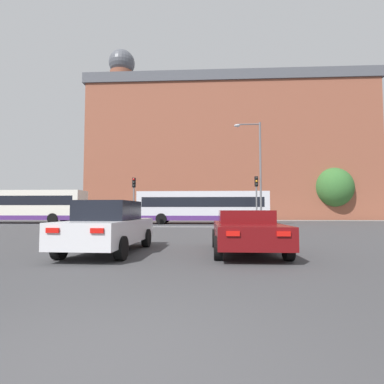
% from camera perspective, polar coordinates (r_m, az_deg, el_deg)
% --- Properties ---
extents(ground_plane, '(400.00, 400.00, 0.00)m').
position_cam_1_polar(ground_plane, '(3.02, -17.59, -29.24)').
color(ground_plane, '#3D3D3F').
extents(stop_line_strip, '(7.82, 0.30, 0.01)m').
position_cam_1_polar(stop_line_strip, '(23.34, 0.74, -6.65)').
color(stop_line_strip, silver).
rests_on(stop_line_strip, ground_plane).
extents(far_pavement, '(68.68, 2.50, 0.01)m').
position_cam_1_polar(far_pavement, '(37.76, 1.62, -5.41)').
color(far_pavement, gray).
rests_on(far_pavement, ground_plane).
extents(brick_civic_building, '(41.02, 12.08, 26.79)m').
position_cam_1_polar(brick_civic_building, '(46.78, 6.55, 7.85)').
color(brick_civic_building, brown).
rests_on(brick_civic_building, ground_plane).
extents(car_saloon_left, '(2.00, 4.64, 1.60)m').
position_cam_1_polar(car_saloon_left, '(9.72, -15.49, -6.38)').
color(car_saloon_left, silver).
rests_on(car_saloon_left, ground_plane).
extents(car_roadster_right, '(2.04, 4.43, 1.31)m').
position_cam_1_polar(car_roadster_right, '(9.45, 10.27, -7.34)').
color(car_roadster_right, '#600C0F').
rests_on(car_roadster_right, ground_plane).
extents(bus_crossing_lead, '(12.19, 2.73, 3.04)m').
position_cam_1_polar(bus_crossing_lead, '(28.49, 2.03, -2.79)').
color(bus_crossing_lead, silver).
rests_on(bus_crossing_lead, ground_plane).
extents(bus_crossing_trailing, '(12.48, 2.64, 3.22)m').
position_cam_1_polar(bus_crossing_trailing, '(34.23, -29.73, -2.27)').
color(bus_crossing_trailing, silver).
rests_on(bus_crossing_trailing, ground_plane).
extents(traffic_light_near_right, '(0.26, 0.31, 4.00)m').
position_cam_1_polar(traffic_light_near_right, '(24.47, 12.18, -0.10)').
color(traffic_light_near_right, slate).
rests_on(traffic_light_near_right, ground_plane).
extents(traffic_light_far_right, '(0.26, 0.31, 3.63)m').
position_cam_1_polar(traffic_light_far_right, '(37.40, 9.37, -1.61)').
color(traffic_light_far_right, slate).
rests_on(traffic_light_far_right, ground_plane).
extents(traffic_light_near_left, '(0.26, 0.31, 3.96)m').
position_cam_1_polar(traffic_light_near_left, '(25.01, -11.03, -0.24)').
color(traffic_light_near_left, slate).
rests_on(traffic_light_near_left, ground_plane).
extents(street_lamp_junction, '(2.18, 0.36, 8.45)m').
position_cam_1_polar(street_lamp_junction, '(24.85, 12.15, 5.34)').
color(street_lamp_junction, slate).
rests_on(street_lamp_junction, ground_plane).
extents(pedestrian_waiting, '(0.45, 0.36, 1.84)m').
position_cam_1_polar(pedestrian_waiting, '(38.00, 8.91, -3.71)').
color(pedestrian_waiting, brown).
rests_on(pedestrian_waiting, ground_plane).
extents(pedestrian_walking_east, '(0.44, 0.29, 1.77)m').
position_cam_1_polar(pedestrian_walking_east, '(37.80, -6.46, -3.81)').
color(pedestrian_walking_east, '#333851').
rests_on(pedestrian_walking_east, ground_plane).
extents(tree_by_building, '(4.95, 4.95, 6.89)m').
position_cam_1_polar(tree_by_building, '(43.73, 25.38, 0.80)').
color(tree_by_building, '#4C3823').
rests_on(tree_by_building, ground_plane).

